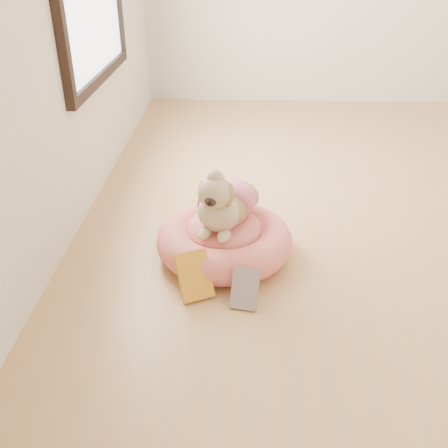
{
  "coord_description": "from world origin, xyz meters",
  "views": [
    {
      "loc": [
        -1.12,
        -2.73,
        1.4
      ],
      "look_at": [
        -1.18,
        -0.64,
        0.21
      ],
      "focal_mm": 40.0,
      "sensor_mm": 36.0,
      "label": 1
    }
  ],
  "objects_px": {
    "pet_bed": "(224,240)",
    "dog": "(224,192)",
    "book_white": "(245,289)",
    "book_yellow": "(195,275)"
  },
  "relations": [
    {
      "from": "dog",
      "to": "book_yellow",
      "type": "relative_size",
      "value": 2.16
    },
    {
      "from": "pet_bed",
      "to": "dog",
      "type": "distance_m",
      "value": 0.27
    },
    {
      "from": "dog",
      "to": "book_white",
      "type": "distance_m",
      "value": 0.5
    },
    {
      "from": "book_yellow",
      "to": "book_white",
      "type": "distance_m",
      "value": 0.23
    },
    {
      "from": "pet_bed",
      "to": "book_white",
      "type": "distance_m",
      "value": 0.41
    },
    {
      "from": "pet_bed",
      "to": "dog",
      "type": "xyz_separation_m",
      "value": [
        -0.0,
        0.01,
        0.27
      ]
    },
    {
      "from": "book_white",
      "to": "book_yellow",
      "type": "bearing_deg",
      "value": 174.61
    },
    {
      "from": "dog",
      "to": "book_yellow",
      "type": "height_order",
      "value": "dog"
    },
    {
      "from": "pet_bed",
      "to": "dog",
      "type": "relative_size",
      "value": 1.43
    },
    {
      "from": "dog",
      "to": "book_white",
      "type": "relative_size",
      "value": 2.63
    }
  ]
}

